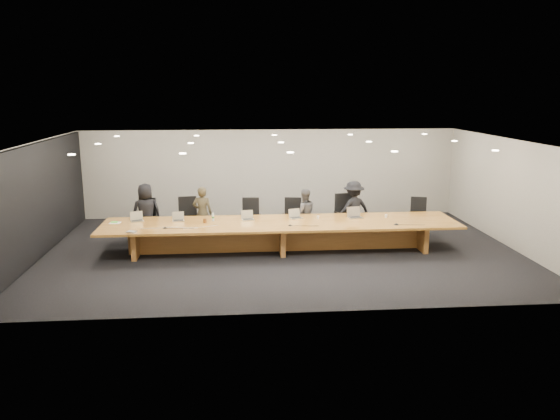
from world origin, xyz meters
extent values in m
plane|color=black|center=(0.00, 0.00, 0.00)|extent=(12.00, 12.00, 0.00)
cube|color=#B5B2A5|center=(0.00, 4.00, 1.40)|extent=(12.00, 0.02, 2.80)
cube|color=black|center=(-5.94, 0.00, 1.37)|extent=(0.08, 7.84, 2.74)
cube|color=brown|center=(0.00, 0.00, 0.72)|extent=(9.00, 1.80, 0.06)
cube|color=brown|center=(0.00, 0.00, 0.34)|extent=(7.65, 0.15, 0.69)
cube|color=brown|center=(-3.60, 0.00, 0.34)|extent=(0.12, 1.26, 0.69)
cube|color=brown|center=(0.00, 0.00, 0.34)|extent=(0.12, 1.26, 0.69)
cube|color=brown|center=(3.60, 0.00, 0.34)|extent=(0.12, 1.26, 0.69)
imported|color=black|center=(-3.54, 1.15, 0.80)|extent=(0.90, 0.73, 1.60)
imported|color=#342D1C|center=(-2.05, 1.25, 0.74)|extent=(0.59, 0.44, 1.48)
imported|color=#4C4C4E|center=(0.75, 1.17, 0.69)|extent=(0.72, 0.58, 1.38)
imported|color=black|center=(2.13, 1.19, 0.79)|extent=(1.15, 0.87, 1.58)
cylinder|color=silver|center=(-1.72, 0.27, 0.85)|extent=(0.07, 0.07, 0.20)
cylinder|color=brown|center=(-1.93, 0.10, 0.80)|extent=(0.10, 0.10, 0.10)
cone|color=white|center=(0.99, 0.28, 0.79)|extent=(0.08, 0.08, 0.08)
cone|color=white|center=(2.80, 0.27, 0.79)|extent=(0.08, 0.08, 0.08)
cube|color=white|center=(-4.18, 0.25, 0.76)|extent=(0.28, 0.23, 0.02)
cube|color=#54D137|center=(-4.19, 0.25, 0.78)|extent=(0.16, 0.09, 0.02)
cube|color=#A5A6AA|center=(-3.60, -0.72, 0.77)|extent=(0.25, 0.22, 0.03)
cone|color=black|center=(-2.85, -0.38, 0.77)|extent=(0.13, 0.13, 0.03)
cone|color=black|center=(0.19, -0.38, 0.76)|extent=(0.12, 0.12, 0.03)
cone|color=black|center=(2.84, -0.51, 0.77)|extent=(0.14, 0.14, 0.03)
camera|label=1|loc=(-1.17, -13.39, 4.04)|focal=35.00mm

